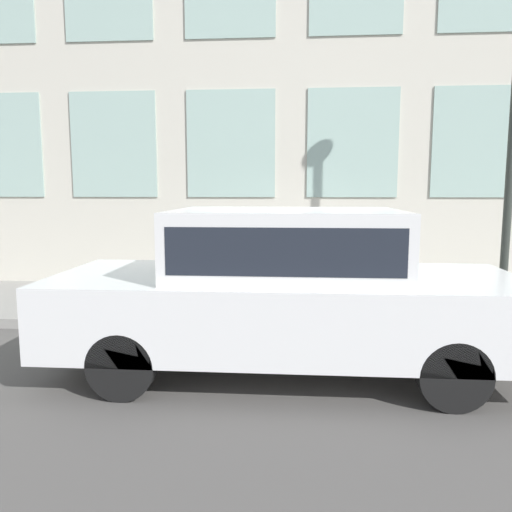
{
  "coord_description": "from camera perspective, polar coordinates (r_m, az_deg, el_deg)",
  "views": [
    {
      "loc": [
        -6.88,
        -0.1,
        2.06
      ],
      "look_at": [
        0.74,
        0.5,
        1.03
      ],
      "focal_mm": 35.0,
      "sensor_mm": 36.0,
      "label": 1
    }
  ],
  "objects": [
    {
      "name": "parked_car_white_near",
      "position": [
        5.59,
        3.45,
        -3.36
      ],
      "size": [
        2.01,
        5.12,
        1.83
      ],
      "color": "black",
      "rests_on": "ground_plane"
    },
    {
      "name": "ground_plane",
      "position": [
        7.18,
        3.59,
        -9.01
      ],
      "size": [
        80.0,
        80.0,
        0.0
      ],
      "primitive_type": "plane",
      "color": "#514F4C"
    },
    {
      "name": "building_facade",
      "position": [
        10.31,
        4.13,
        21.1
      ],
      "size": [
        0.33,
        40.0,
        8.92
      ],
      "color": "beige",
      "rests_on": "ground_plane"
    },
    {
      "name": "sidewalk",
      "position": [
        8.61,
        3.76,
        -5.69
      ],
      "size": [
        3.0,
        60.0,
        0.15
      ],
      "color": "gray",
      "rests_on": "ground_plane"
    },
    {
      "name": "fire_hydrant",
      "position": [
        7.73,
        1.64,
        -3.7
      ],
      "size": [
        0.3,
        0.42,
        0.76
      ],
      "color": "gray",
      "rests_on": "sidewalk"
    },
    {
      "name": "person",
      "position": [
        7.83,
        -1.61,
        -1.53
      ],
      "size": [
        0.27,
        0.18,
        1.1
      ],
      "rotation": [
        0.0,
        0.0,
        -2.02
      ],
      "color": "navy",
      "rests_on": "sidewalk"
    }
  ]
}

